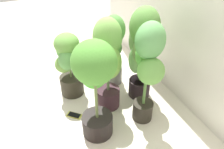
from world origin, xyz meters
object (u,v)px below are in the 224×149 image
object	(u,v)px
potted_plant_center	(108,58)
potted_plant_back_left	(113,44)
potted_plant_back_center	(142,46)
potted_plant_front_left	(69,61)
cell_phone	(74,115)
potted_plant_front_right	(95,80)
potted_plant_back_right	(148,64)

from	to	relation	value
potted_plant_center	potted_plant_back_left	world-z (taller)	potted_plant_center
potted_plant_back_center	potted_plant_back_left	bearing A→B (deg)	-153.32
potted_plant_back_left	potted_plant_front_left	distance (m)	0.48
cell_phone	potted_plant_back_left	bearing A→B (deg)	164.53
potted_plant_back_center	cell_phone	distance (m)	0.91
potted_plant_front_right	potted_plant_back_right	xyz separation A→B (m)	(0.02, 0.43, 0.05)
potted_plant_back_left	potted_plant_front_left	size ratio (longest dim) A/B	1.15
potted_plant_back_right	potted_plant_back_center	distance (m)	0.34
potted_plant_back_left	cell_phone	distance (m)	0.80
potted_plant_front_left	cell_phone	distance (m)	0.52
potted_plant_back_right	cell_phone	bearing A→B (deg)	-115.41
potted_plant_center	cell_phone	bearing A→B (deg)	-87.67
potted_plant_back_left	potted_plant_front_left	world-z (taller)	potted_plant_back_left
potted_plant_back_right	potted_plant_back_left	bearing A→B (deg)	-177.77
potted_plant_front_left	potted_plant_front_right	bearing A→B (deg)	6.64
potted_plant_front_right	potted_plant_back_left	bearing A→B (deg)	146.01
potted_plant_back_center	cell_phone	size ratio (longest dim) A/B	6.09
potted_plant_back_center	cell_phone	bearing A→B (deg)	-86.37
potted_plant_front_left	potted_plant_back_right	bearing A→B (deg)	38.98
potted_plant_back_right	potted_plant_back_center	bearing A→B (deg)	157.64
potted_plant_front_right	potted_plant_back_center	world-z (taller)	potted_plant_back_center
potted_plant_front_left	potted_plant_back_center	xyz separation A→B (m)	(0.30, 0.63, 0.18)
potted_plant_back_right	potted_plant_back_left	xyz separation A→B (m)	(-0.63, -0.02, -0.12)
potted_plant_back_left	potted_plant_back_center	size ratio (longest dim) A/B	0.83
cell_phone	potted_plant_back_right	bearing A→B (deg)	106.40
potted_plant_back_right	potted_plant_front_left	distance (m)	0.82
potted_plant_front_right	potted_plant_back_left	xyz separation A→B (m)	(-0.60, 0.41, -0.08)
potted_plant_front_right	potted_plant_back_right	distance (m)	0.43
potted_plant_front_left	cell_phone	size ratio (longest dim) A/B	4.40
potted_plant_center	potted_plant_back_left	distance (m)	0.40
potted_plant_back_right	potted_plant_back_center	size ratio (longest dim) A/B	1.00
potted_plant_back_left	cell_phone	size ratio (longest dim) A/B	5.06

